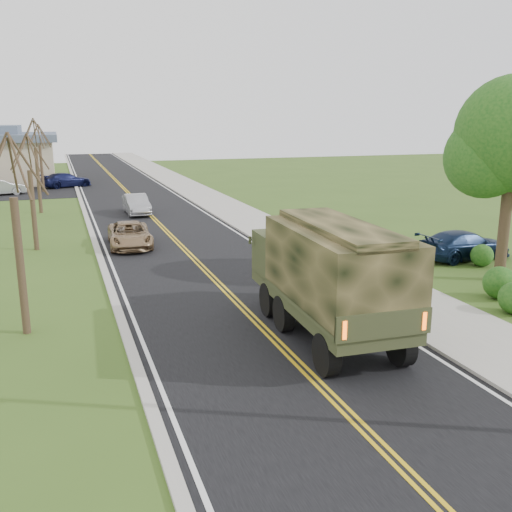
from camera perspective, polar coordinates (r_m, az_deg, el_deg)
name	(u,v)px	position (r m, az deg, el deg)	size (l,w,h in m)	color
ground	(407,474)	(11.72, 14.90, -20.32)	(160.00, 160.00, 0.00)	#38541C
road	(132,197)	(48.68, -12.27, 5.78)	(8.00, 120.00, 0.01)	black
curb_right	(181,194)	(49.34, -7.47, 6.15)	(0.30, 120.00, 0.12)	#9E998E
sidewalk_right	(201,193)	(49.72, -5.48, 6.25)	(3.20, 120.00, 0.10)	#9E998E
curb_left	(80,199)	(48.36, -17.17, 5.49)	(0.30, 120.00, 0.10)	#9E998E
bare_tree_a	(19,250)	(18.36, -22.64, 0.55)	(1.93, 2.26, 6.08)	#38281C
bare_tree_b	(32,201)	(30.20, -21.46, 5.17)	(1.83, 2.14, 5.73)	#38281C
bare_tree_c	(38,173)	(42.09, -21.00, 7.79)	(2.04, 2.39, 6.42)	#38281C
bare_tree_d	(41,163)	(54.07, -20.69, 8.70)	(1.88, 2.20, 5.91)	#38281C
military_truck	(328,271)	(16.93, 7.23, -1.47)	(2.81, 7.35, 3.61)	black
suv_champagne	(130,235)	(29.81, -12.51, 2.08)	(2.07, 4.49, 1.25)	#927552
sedan_silver	(136,204)	(39.83, -11.87, 5.07)	(1.43, 4.10, 1.35)	#9D9DA2
pickup_navy	(464,245)	(28.31, 20.11, 1.04)	(1.87, 4.60, 1.34)	#0F1E38
lot_car_navy	(66,180)	(57.17, -18.46, 7.22)	(1.91, 4.70, 1.36)	#0E1235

